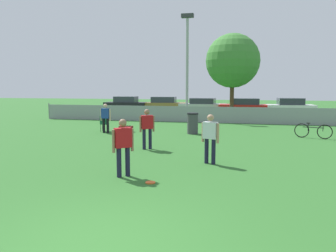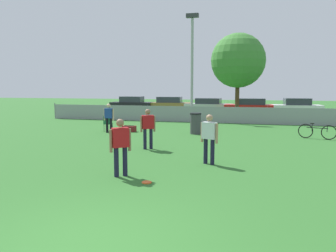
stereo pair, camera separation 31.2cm
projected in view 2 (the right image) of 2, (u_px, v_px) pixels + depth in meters
name	position (u px, v px, depth m)	size (l,w,h in m)	color
ground_plane	(86.00, 247.00, 4.96)	(120.00, 120.00, 0.00)	#2D6628
fence_backline	(218.00, 115.00, 22.17)	(25.29, 0.07, 1.21)	gray
light_pole	(192.00, 57.00, 23.99)	(0.90, 0.36, 7.71)	#9E9EA3
tree_near_pole	(238.00, 61.00, 25.19)	(4.18, 4.18, 6.54)	#4C331E
player_receiver_white	(209.00, 135.00, 10.22)	(0.57, 0.36, 1.57)	#191933
player_defender_red	(148.00, 126.00, 12.72)	(0.53, 0.41, 1.57)	#191933
player_thrower_red	(120.00, 143.00, 8.79)	(0.48, 0.45, 1.57)	#191933
spectator_in_blue	(109.00, 116.00, 17.34)	(0.58, 0.23, 1.54)	black
frisbee_disc	(147.00, 182.00, 8.28)	(0.26, 0.26, 0.03)	#E5591E
folding_chair_sideline	(108.00, 122.00, 17.93)	(0.47, 0.47, 0.87)	#333338
bicycle_sideline	(317.00, 131.00, 15.31)	(1.63, 0.59, 0.73)	black
trash_bin	(196.00, 123.00, 16.94)	(0.58, 0.58, 1.09)	#3F3F44
gear_bag_sideline	(129.00, 129.00, 17.86)	(0.70, 0.39, 0.34)	maroon
parked_car_dark	(132.00, 104.00, 32.54)	(4.20, 1.94, 1.51)	black
parked_car_tan	(169.00, 105.00, 32.05)	(4.53, 1.93, 1.49)	black
parked_car_silver	(208.00, 106.00, 30.56)	(4.37, 2.03, 1.41)	black
parked_car_red	(251.00, 107.00, 28.89)	(4.60, 1.86, 1.44)	black
parked_car_white	(297.00, 107.00, 27.86)	(4.09, 2.11, 1.49)	black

